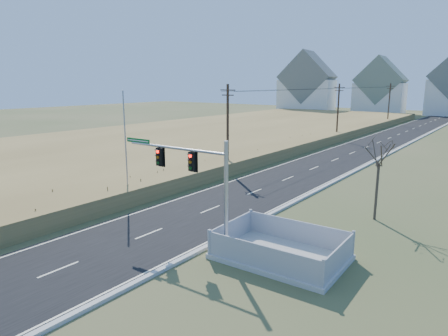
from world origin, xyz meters
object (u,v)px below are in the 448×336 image
Objects in this scene: open_sign at (264,231)px; flagpole at (126,158)px; traffic_signal_mast at (199,180)px; bare_tree at (380,151)px; fence_enclosure at (280,254)px.

open_sign is 12.92m from flagpole.
traffic_signal_mast reaches higher than open_sign.
traffic_signal_mast is 5.42m from open_sign.
traffic_signal_mast is at bearing -121.68° from bare_tree.
open_sign is 0.08× the size of flagpole.
open_sign is (-2.34, 2.22, 0.07)m from fence_enclosure.
flagpole reaches higher than bare_tree.
traffic_signal_mast is at bearing -165.61° from fence_enclosure.
bare_tree is (2.10, 9.33, 4.42)m from fence_enclosure.
bare_tree reaches higher than open_sign.
fence_enclosure is at bearing 15.04° from traffic_signal_mast.
fence_enclosure is 15.39m from flagpole.
bare_tree is (6.56, 10.62, 0.81)m from traffic_signal_mast.
flagpole reaches higher than fence_enclosure.
traffic_signal_mast is at bearing -18.95° from flagpole.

